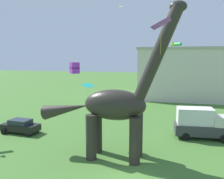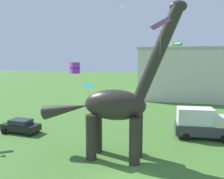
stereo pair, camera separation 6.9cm
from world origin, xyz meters
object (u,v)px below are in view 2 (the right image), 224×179
object	(u,v)px
parked_sedan_left	(21,126)
kite_near_low	(88,85)
kite_far_right	(176,44)
kite_far_left	(121,6)
kite_apex	(75,68)
dinosaur_sculpture	(114,105)
kite_mid_right	(161,24)
parked_box_truck	(202,123)

from	to	relation	value
parked_sedan_left	kite_near_low	world-z (taller)	kite_near_low
kite_far_right	kite_far_left	world-z (taller)	kite_far_left
kite_near_low	kite_far_left	size ratio (longest dim) A/B	1.77
kite_far_left	kite_apex	bearing A→B (deg)	-95.70
dinosaur_sculpture	kite_far_left	distance (m)	22.33
parked_sedan_left	kite_far_left	size ratio (longest dim) A/B	6.92
dinosaur_sculpture	kite_mid_right	xyz separation A→B (m)	(3.87, -5.39, 5.66)
dinosaur_sculpture	kite_mid_right	distance (m)	8.72
parked_box_truck	kite_far_left	world-z (taller)	kite_far_left
dinosaur_sculpture	kite_near_low	bearing A→B (deg)	-127.79
kite_mid_right	kite_far_right	bearing A→B (deg)	87.07
dinosaur_sculpture	kite_mid_right	world-z (taller)	dinosaur_sculpture
parked_sedan_left	kite_apex	xyz separation A→B (m)	(6.81, -0.35, 6.58)
dinosaur_sculpture	kite_far_left	bearing A→B (deg)	113.45
kite_mid_right	parked_sedan_left	bearing A→B (deg)	149.45
parked_box_truck	dinosaur_sculpture	bearing A→B (deg)	-142.99
kite_far_right	kite_mid_right	xyz separation A→B (m)	(-1.17, -22.77, -0.13)
kite_far_left	parked_sedan_left	bearing A→B (deg)	-119.24
kite_far_right	kite_mid_right	distance (m)	22.80
parked_box_truck	parked_sedan_left	bearing A→B (deg)	-175.47
parked_sedan_left	kite_far_right	size ratio (longest dim) A/B	2.46
parked_box_truck	kite_far_left	distance (m)	21.90
dinosaur_sculpture	kite_apex	distance (m)	6.62
parked_box_truck	kite_mid_right	size ratio (longest dim) A/B	3.06
kite_mid_right	kite_far_left	xyz separation A→B (m)	(-7.24, 24.07, 6.12)
kite_mid_right	kite_near_low	bearing A→B (deg)	144.62
parked_box_truck	kite_far_left	bearing A→B (deg)	128.90
dinosaur_sculpture	kite_apex	world-z (taller)	dinosaur_sculpture
dinosaur_sculpture	kite_near_low	size ratio (longest dim) A/B	11.35
parked_sedan_left	kite_far_left	distance (m)	23.05
parked_box_truck	kite_far_right	world-z (taller)	kite_far_right
kite_near_low	kite_mid_right	xyz separation A→B (m)	(5.61, -3.98, 3.93)
parked_box_truck	kite_apex	world-z (taller)	kite_apex
dinosaur_sculpture	kite_apex	bearing A→B (deg)	158.09
parked_box_truck	kite_mid_right	xyz separation A→B (m)	(-3.89, -12.22, 8.55)
parked_sedan_left	parked_box_truck	xyz separation A→B (m)	(19.46, 3.03, 0.84)
parked_box_truck	kite_far_left	xyz separation A→B (m)	(-11.13, 11.85, 14.67)
kite_mid_right	kite_apex	xyz separation A→B (m)	(-8.76, 8.83, -2.82)
dinosaur_sculpture	parked_box_truck	xyz separation A→B (m)	(7.76, 6.83, -2.90)
parked_sedan_left	kite_mid_right	xyz separation A→B (m)	(15.57, -9.19, 9.40)
parked_sedan_left	kite_mid_right	bearing A→B (deg)	-26.33
kite_far_right	parked_box_truck	bearing A→B (deg)	-75.50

